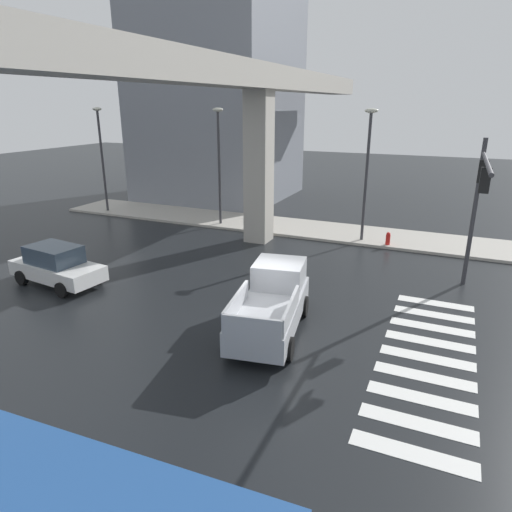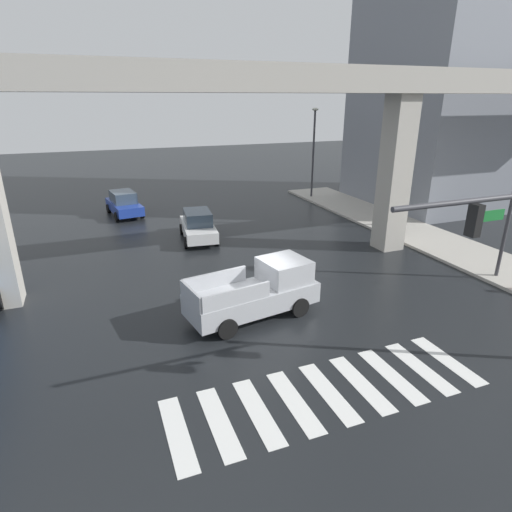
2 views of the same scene
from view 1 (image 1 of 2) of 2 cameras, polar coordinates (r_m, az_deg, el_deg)
name	(u,v)px [view 1 (image 1 of 2)]	position (r m, az deg, el deg)	size (l,w,h in m)	color
ground_plane	(263,325)	(16.27, 0.91, -8.66)	(120.00, 120.00, 0.00)	black
crosswalk_stripes	(427,358)	(15.27, 20.78, -11.94)	(9.35, 2.80, 0.01)	silver
elevated_overpass	(146,89)	(16.60, -13.66, 19.78)	(54.98, 1.88, 9.39)	#ADA89E
sidewalk_east	(314,230)	(28.17, 7.31, 3.32)	(4.00, 36.00, 0.15)	#ADA89E
pickup_truck	(272,303)	(15.59, 2.09, -5.90)	(5.35, 2.73, 2.08)	#A8AAAF
sedan_white	(57,265)	(21.29, -23.87, -1.09)	(2.33, 4.47, 1.72)	silver
traffic_signal_mast	(480,191)	(18.98, 26.42, 7.42)	(6.49, 0.32, 6.20)	#38383D
street_lamp_near_corner	(367,161)	(25.46, 13.90, 11.59)	(0.44, 0.70, 7.24)	#38383D
street_lamp_mid_block	(219,154)	(28.45, -4.71, 12.76)	(0.44, 0.70, 7.24)	#38383D
street_lamp_far_north	(101,148)	(33.80, -18.97, 12.78)	(0.44, 0.70, 7.24)	#38383D
fire_hydrant	(388,240)	(25.66, 16.32, 2.00)	(0.24, 0.24, 0.85)	red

